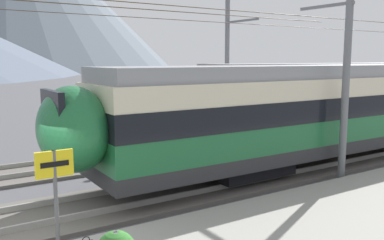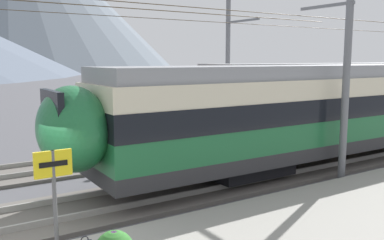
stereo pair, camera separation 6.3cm
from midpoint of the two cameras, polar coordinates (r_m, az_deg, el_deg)
The scene contains 5 objects.
track_near at distance 11.46m, azimuth -24.09°, elevation -12.87°, with size 120.00×3.00×0.28m.
train_near_platform at distance 19.75m, azimuth 24.29°, elevation 2.19°, with size 28.24×2.88×4.27m.
catenary_mast_mid at distance 14.61m, azimuth 19.70°, elevation 6.82°, with size 46.40×2.18×7.19m.
catenary_mast_far_side at distance 22.07m, azimuth 4.99°, elevation 8.17°, with size 46.40×2.51×7.67m.
platform_sign at distance 8.32m, azimuth -18.34°, elevation -7.71°, with size 0.70×0.08×2.09m.
Camera 1 is at (-1.47, -9.19, 4.06)m, focal length 39.20 mm.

